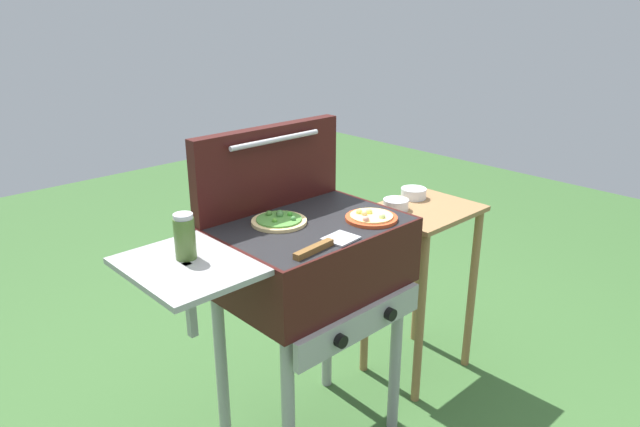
% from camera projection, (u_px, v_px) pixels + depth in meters
% --- Properties ---
extents(grill, '(0.96, 0.53, 0.90)m').
position_uv_depth(grill, '(308.00, 262.00, 2.03)').
color(grill, '#38110F').
rests_on(grill, ground_plane).
extents(grill_lid_open, '(0.63, 0.08, 0.30)m').
position_uv_depth(grill_lid_open, '(269.00, 167.00, 2.08)').
color(grill_lid_open, '#38110F').
rests_on(grill_lid_open, grill).
extents(pizza_cheese, '(0.18, 0.18, 0.03)m').
position_uv_depth(pizza_cheese, '(371.00, 217.00, 2.01)').
color(pizza_cheese, '#C64723').
rests_on(pizza_cheese, grill).
extents(pizza_veggie, '(0.19, 0.19, 0.04)m').
position_uv_depth(pizza_veggie, '(279.00, 220.00, 1.98)').
color(pizza_veggie, '#E0C17F').
rests_on(pizza_veggie, grill).
extents(sauce_jar, '(0.06, 0.06, 0.14)m').
position_uv_depth(sauce_jar, '(185.00, 237.00, 1.69)').
color(sauce_jar, '#4C6B2D').
rests_on(sauce_jar, grill).
extents(spatula, '(0.26, 0.10, 0.02)m').
position_uv_depth(spatula, '(325.00, 245.00, 1.79)').
color(spatula, '#B7BABF').
rests_on(spatula, grill).
extents(prep_table, '(0.44, 0.36, 0.79)m').
position_uv_depth(prep_table, '(422.00, 257.00, 2.53)').
color(prep_table, olive).
rests_on(prep_table, ground_plane).
extents(topping_bowl_near, '(0.11, 0.11, 0.04)m').
position_uv_depth(topping_bowl_near, '(414.00, 194.00, 2.56)').
color(topping_bowl_near, silver).
rests_on(topping_bowl_near, prep_table).
extents(topping_bowl_far, '(0.11, 0.11, 0.04)m').
position_uv_depth(topping_bowl_far, '(396.00, 205.00, 2.42)').
color(topping_bowl_far, silver).
rests_on(topping_bowl_far, prep_table).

